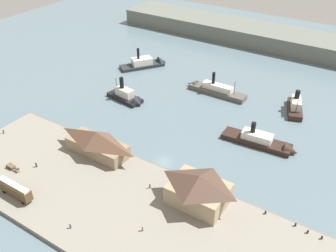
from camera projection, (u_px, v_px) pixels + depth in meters
name	position (u px, v px, depth m)	size (l,w,h in m)	color
ground_plane	(164.00, 161.00, 111.83)	(320.00, 320.00, 0.00)	slate
quay_promenade	(117.00, 205.00, 96.02)	(110.00, 36.00, 1.20)	gray
seawall_edge	(157.00, 167.00, 109.02)	(110.00, 0.80, 1.00)	#666159
ferry_shed_east_terminal	(97.00, 143.00, 111.22)	(19.86, 7.94, 7.71)	#847056
ferry_shed_central_terminal	(199.00, 189.00, 93.74)	(14.85, 11.43, 8.68)	#998466
street_tram	(15.00, 189.00, 96.41)	(10.99, 2.49, 4.27)	#4C381E
horse_cart	(13.00, 167.00, 106.34)	(5.49, 1.48, 1.87)	brown
pedestrian_by_tram	(150.00, 186.00, 100.02)	(0.37, 0.37, 1.51)	#33384C
pedestrian_near_cart	(70.00, 226.00, 88.37)	(0.38, 0.38, 1.53)	#33384C
pedestrian_walking_east	(3.00, 131.00, 121.83)	(0.39, 0.39, 1.59)	#33384C
pedestrian_walking_west	(143.00, 229.00, 87.68)	(0.38, 0.38, 1.55)	#6B5B4C
pedestrian_at_waters_edge	(36.00, 165.00, 107.38)	(0.43, 0.43, 1.73)	#232328
mooring_post_center_west	(322.00, 238.00, 85.81)	(0.44, 0.44, 0.90)	black
mooring_post_west	(265.00, 212.00, 92.34)	(0.44, 0.44, 0.90)	black
mooring_post_east	(295.00, 225.00, 89.05)	(0.44, 0.44, 0.90)	black
mooring_post_center_east	(308.00, 232.00, 87.25)	(0.44, 0.44, 0.90)	black
ferry_mid_harbor	(148.00, 63.00, 168.89)	(17.39, 21.01, 11.30)	#23282D
ferry_moored_east	(295.00, 105.00, 136.18)	(9.29, 16.23, 9.28)	black
ferry_near_quay	(265.00, 142.00, 117.55)	(24.30, 7.19, 9.21)	black
ferry_approaching_west	(128.00, 97.00, 141.87)	(16.72, 7.96, 10.84)	black
ferry_approaching_east	(212.00, 89.00, 147.58)	(25.50, 5.22, 10.17)	#514C47
far_headland	(282.00, 40.00, 187.02)	(180.00, 24.00, 8.00)	#60665B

